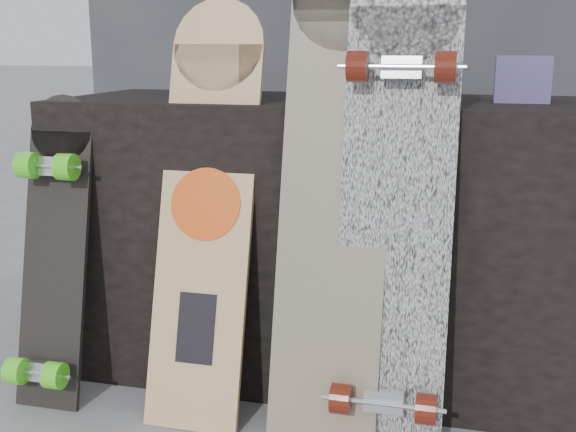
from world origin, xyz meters
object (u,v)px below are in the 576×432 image
(longboard_geisha, at_px, (207,198))
(skateboard_dark, at_px, (52,250))
(longboard_cascadia, at_px, (396,198))
(vendor_table, at_px, (342,237))
(longboard_celtic, at_px, (335,182))

(longboard_geisha, xyz_separation_m, skateboard_dark, (-0.42, -0.07, -0.15))
(longboard_cascadia, distance_m, skateboard_dark, 0.92)
(skateboard_dark, bearing_deg, vendor_table, 28.33)
(longboard_celtic, relative_size, longboard_cascadia, 1.02)
(longboard_cascadia, bearing_deg, longboard_geisha, 172.43)
(vendor_table, bearing_deg, skateboard_dark, -151.67)
(skateboard_dark, bearing_deg, longboard_celtic, 2.37)
(longboard_celtic, distance_m, longboard_cascadia, 0.15)
(longboard_celtic, bearing_deg, skateboard_dark, -177.63)
(vendor_table, relative_size, longboard_geisha, 1.49)
(longboard_geisha, bearing_deg, vendor_table, 46.27)
(vendor_table, height_order, skateboard_dark, skateboard_dark)
(vendor_table, relative_size, longboard_cascadia, 1.37)
(skateboard_dark, bearing_deg, longboard_cascadia, 0.52)
(longboard_geisha, height_order, longboard_cascadia, longboard_cascadia)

